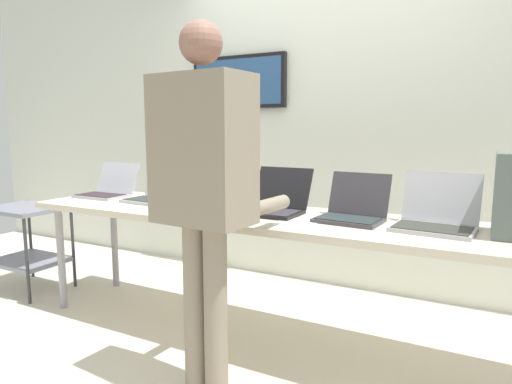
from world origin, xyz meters
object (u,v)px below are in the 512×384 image
Objects in this scene: laptop_station_3 at (274,203)px; storage_cart at (28,235)px; laptop_station_1 at (157,193)px; laptop_station_4 at (353,210)px; workbench at (267,222)px; laptop_station_0 at (108,189)px; laptop_station_2 at (213,199)px; person at (204,177)px; laptop_station_5 at (436,217)px.

storage_cart is at bearing -174.63° from laptop_station_3.
laptop_station_1 and laptop_station_4 have the same top height.
laptop_station_0 is (-1.34, 0.08, 0.10)m from workbench.
laptop_station_3 is (0.01, 0.07, 0.11)m from workbench.
laptop_station_4 reaches higher than laptop_station_2.
storage_cart is (-2.01, 0.50, -0.61)m from person.
laptop_station_5 is at bearing -0.30° from laptop_station_1.
laptop_station_3 reaches higher than laptop_station_2.
laptop_station_0 is at bearing 152.34° from person.
laptop_station_0 is 0.92m from laptop_station_2.
person reaches higher than laptop_station_0.
laptop_station_0 is at bearing 179.45° from laptop_station_5.
workbench is 8.73× the size of laptop_station_4.
laptop_station_0 is 0.54× the size of storage_cart.
laptop_station_2 is 1.65m from storage_cart.
storage_cart is (-1.15, -0.18, -0.38)m from laptop_station_1.
laptop_station_4 is 0.88m from person.
storage_cart is (-0.68, -0.19, -0.38)m from laptop_station_0.
workbench is at bearing -101.38° from laptop_station_3.
laptop_station_4 is at bearing 4.23° from storage_cart.
storage_cart is (-2.50, -0.19, -0.38)m from laptop_station_4.
laptop_station_5 is at bearing 3.40° from workbench.
person reaches higher than storage_cart.
laptop_station_0 is at bearing 179.86° from laptop_station_3.
laptop_station_0 is at bearing 178.46° from laptop_station_1.
laptop_station_1 is 1.05× the size of laptop_station_4.
workbench is at bearing -4.17° from laptop_station_1.
person is 2.16m from storage_cart.
laptop_station_3 is at bearing 78.62° from workbench.
person reaches higher than laptop_station_2.
laptop_station_0 is at bearing 176.75° from workbench.
laptop_station_2 is 0.55× the size of storage_cart.
workbench is at bearing -9.28° from laptop_station_2.
laptop_station_3 is 0.73m from person.
laptop_station_4 is at bearing 178.31° from laptop_station_5.
laptop_station_3 is (0.43, 0.00, 0.01)m from laptop_station_2.
workbench is 0.70m from person.
laptop_station_5 is (2.25, -0.02, 0.01)m from laptop_station_0.
laptop_station_0 is at bearing 15.97° from storage_cart.
workbench is 0.88m from laptop_station_1.
person is at bearing -14.06° from storage_cart.
workbench is 8.73× the size of laptop_station_2.
laptop_station_3 is at bearing 5.37° from storage_cart.
workbench reaches higher than storage_cart.
laptop_station_0 is 0.93× the size of laptop_station_1.
person is at bearing -143.62° from laptop_station_5.
laptop_station_5 is at bearing 3.38° from storage_cart.
laptop_station_2 is (0.92, -0.01, -0.00)m from laptop_station_0.
laptop_station_5 is (1.78, -0.01, 0.00)m from laptop_station_1.
laptop_station_1 is 0.45m from laptop_station_2.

